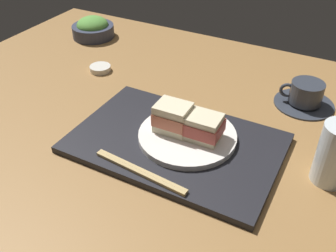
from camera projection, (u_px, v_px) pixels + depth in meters
ground_plane at (173, 129)px, 87.58cm from camera, size 140.00×100.00×3.00cm
serving_tray at (176, 143)px, 79.74cm from camera, size 42.72×27.91×1.51cm
sandwich_plate at (187, 136)px, 79.54cm from camera, size 20.54×20.54×1.25cm
sandwich_near at (173, 117)px, 78.47cm from camera, size 7.28×6.18×6.12cm
sandwich_far at (203, 127)px, 76.49cm from camera, size 7.69×6.26×5.30cm
salad_bowl at (93, 28)px, 124.70cm from camera, size 13.56×13.56×6.80cm
chopsticks_pair at (140, 172)px, 71.14cm from camera, size 20.36×3.27×0.70cm
coffee_cup at (305, 96)px, 91.62cm from camera, size 14.36×14.36×6.02cm
drinking_glass at (335, 154)px, 68.61cm from camera, size 6.70×6.70×12.26cm
small_sauce_dish at (100, 68)px, 106.66cm from camera, size 5.87×5.87×1.53cm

